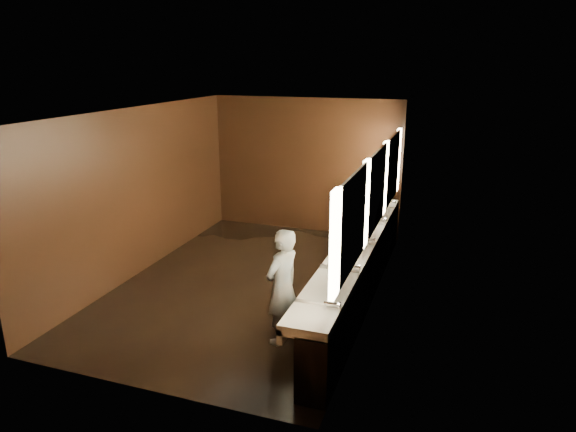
% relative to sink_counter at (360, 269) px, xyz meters
% --- Properties ---
extents(floor, '(6.00, 6.00, 0.00)m').
position_rel_sink_counter_xyz_m(floor, '(-1.79, 0.00, -0.50)').
color(floor, black).
rests_on(floor, ground).
extents(ceiling, '(4.00, 6.00, 0.02)m').
position_rel_sink_counter_xyz_m(ceiling, '(-1.79, 0.00, 2.30)').
color(ceiling, '#2D2D2B').
rests_on(ceiling, wall_back).
extents(wall_back, '(4.00, 0.02, 2.80)m').
position_rel_sink_counter_xyz_m(wall_back, '(-1.79, 3.00, 0.90)').
color(wall_back, black).
rests_on(wall_back, floor).
extents(wall_front, '(4.00, 0.02, 2.80)m').
position_rel_sink_counter_xyz_m(wall_front, '(-1.79, -3.00, 0.90)').
color(wall_front, black).
rests_on(wall_front, floor).
extents(wall_left, '(0.02, 6.00, 2.80)m').
position_rel_sink_counter_xyz_m(wall_left, '(-3.79, 0.00, 0.90)').
color(wall_left, black).
rests_on(wall_left, floor).
extents(wall_right, '(0.02, 6.00, 2.80)m').
position_rel_sink_counter_xyz_m(wall_right, '(0.21, 0.00, 0.90)').
color(wall_right, black).
rests_on(wall_right, floor).
extents(sink_counter, '(0.55, 5.40, 1.01)m').
position_rel_sink_counter_xyz_m(sink_counter, '(0.00, 0.00, 0.00)').
color(sink_counter, black).
rests_on(sink_counter, floor).
extents(mirror_band, '(0.06, 5.03, 1.15)m').
position_rel_sink_counter_xyz_m(mirror_band, '(0.19, -0.00, 1.25)').
color(mirror_band, '#FEEAB9').
rests_on(mirror_band, wall_right).
extents(person, '(0.54, 0.65, 1.54)m').
position_rel_sink_counter_xyz_m(person, '(-0.70, -1.51, 0.27)').
color(person, '#97C3E1').
rests_on(person, floor).
extents(trash_bin, '(0.42, 0.42, 0.56)m').
position_rel_sink_counter_xyz_m(trash_bin, '(-0.22, -1.72, -0.21)').
color(trash_bin, black).
rests_on(trash_bin, floor).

